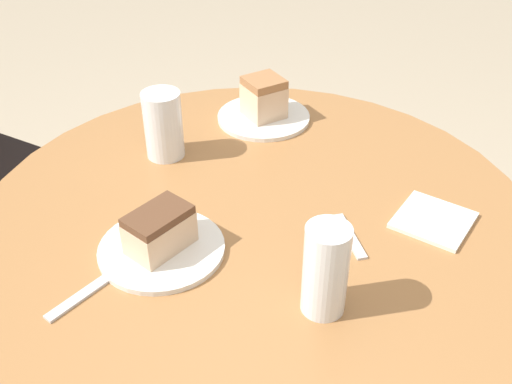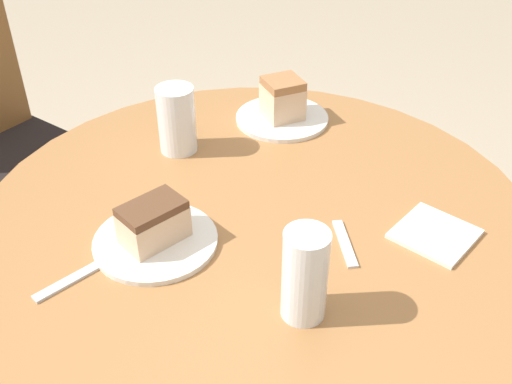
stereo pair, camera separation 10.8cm
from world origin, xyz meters
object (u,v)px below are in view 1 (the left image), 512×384
(cake_slice_near, at_px, (159,230))
(glass_lemonade, at_px, (164,128))
(plate_near, at_px, (162,249))
(cake_slice_far, at_px, (264,97))
(glass_water, at_px, (325,274))
(plate_far, at_px, (264,117))

(cake_slice_near, bearing_deg, glass_lemonade, 38.97)
(plate_near, distance_m, cake_slice_far, 0.50)
(cake_slice_far, relative_size, glass_water, 0.71)
(cake_slice_near, distance_m, glass_lemonade, 0.31)
(plate_near, height_order, plate_far, same)
(cake_slice_far, bearing_deg, plate_far, 180.00)
(cake_slice_far, bearing_deg, cake_slice_near, -167.56)
(glass_lemonade, xyz_separation_m, glass_water, (-0.20, -0.48, 0.00))
(cake_slice_near, relative_size, glass_water, 0.76)
(plate_far, distance_m, cake_slice_far, 0.05)
(plate_far, height_order, cake_slice_far, cake_slice_far)
(cake_slice_near, xyz_separation_m, glass_lemonade, (0.24, 0.19, 0.02))
(plate_far, bearing_deg, glass_water, -138.62)
(plate_near, relative_size, glass_water, 1.41)
(plate_far, height_order, glass_water, glass_water)
(plate_far, xyz_separation_m, glass_water, (-0.45, -0.39, 0.06))
(glass_water, bearing_deg, cake_slice_near, 97.23)
(glass_lemonade, bearing_deg, plate_far, -19.90)
(plate_near, relative_size, cake_slice_far, 1.97)
(cake_slice_near, bearing_deg, cake_slice_far, 12.44)
(cake_slice_far, distance_m, glass_water, 0.60)
(cake_slice_far, height_order, glass_water, glass_water)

